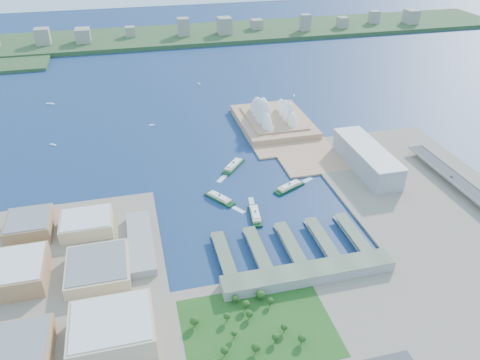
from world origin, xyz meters
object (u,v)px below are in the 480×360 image
object	(u,v)px
toaster_building	(367,158)
ferry_c	(255,214)
opera_house	(274,109)
car_c	(451,177)
ferry_b	(234,164)
ferry_a	(219,197)
ferry_d	(289,186)

from	to	relation	value
toaster_building	ferry_c	bearing A→B (deg)	-158.27
opera_house	car_c	distance (m)	335.45
opera_house	ferry_b	world-z (taller)	opera_house
ferry_a	ferry_c	xyz separation A→B (m)	(38.67, -52.00, 0.04)
ferry_a	ferry_c	world-z (taller)	ferry_c
toaster_building	opera_house	bearing A→B (deg)	114.23
ferry_b	ferry_c	xyz separation A→B (m)	(-2.88, -139.55, -0.36)
ferry_b	ferry_d	distance (m)	106.08
ferry_d	ferry_c	bearing A→B (deg)	103.40
opera_house	ferry_d	xyz separation A→B (m)	(-46.25, -225.29, -26.99)
opera_house	ferry_a	size ratio (longest dim) A/B	3.51
ferry_c	opera_house	bearing A→B (deg)	-104.50
toaster_building	ferry_b	world-z (taller)	toaster_building
ferry_a	ferry_b	size ratio (longest dim) A/B	0.92
ferry_a	ferry_d	xyz separation A→B (m)	(107.44, 4.40, 0.16)
toaster_building	car_c	xyz separation A→B (m)	(101.00, -75.27, -4.97)
ferry_a	ferry_d	bearing A→B (deg)	-31.36
ferry_a	ferry_c	bearing A→B (deg)	-87.07
ferry_b	ferry_c	bearing A→B (deg)	-51.03
ferry_c	ferry_d	size ratio (longest dim) A/B	0.98
toaster_building	ferry_a	size ratio (longest dim) A/B	3.02
car_c	toaster_building	bearing A→B (deg)	-36.69
ferry_a	car_c	bearing A→B (deg)	-41.24
ferry_b	car_c	distance (m)	331.24
opera_house	ferry_a	distance (m)	277.70
ferry_b	ferry_d	world-z (taller)	ferry_b
opera_house	car_c	bearing A→B (deg)	-55.24
ferry_c	ferry_d	xyz separation A→B (m)	(68.77, 56.40, 0.12)
ferry_a	ferry_d	world-z (taller)	ferry_d
ferry_d	toaster_building	bearing A→B (deg)	-105.44
ferry_b	car_c	size ratio (longest dim) A/B	11.90
opera_house	ferry_c	size ratio (longest dim) A/B	3.48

